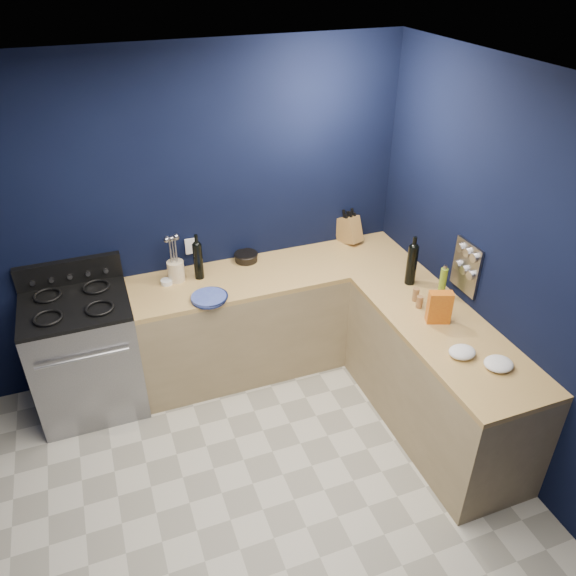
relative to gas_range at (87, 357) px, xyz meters
name	(u,v)px	position (x,y,z in m)	size (l,w,h in m)	color
floor	(263,511)	(0.93, -1.42, -0.47)	(3.50, 3.50, 0.02)	beige
ceiling	(247,101)	(0.93, -1.42, 2.15)	(3.50, 3.50, 0.02)	silver
wall_back	(188,220)	(0.93, 0.34, 0.84)	(3.50, 0.02, 2.60)	black
wall_right	(526,291)	(2.69, -1.42, 0.84)	(0.02, 3.50, 2.60)	black
cab_back	(276,318)	(1.53, 0.02, -0.03)	(2.30, 0.63, 0.86)	#9A845D
top_back	(275,272)	(1.53, 0.02, 0.42)	(2.30, 0.63, 0.04)	olive
cab_right	(436,380)	(2.37, -1.13, -0.03)	(0.63, 1.67, 0.86)	#9A845D
top_right	(445,331)	(2.37, -1.13, 0.42)	(0.63, 1.67, 0.04)	olive
gas_range	(87,357)	(0.00, 0.00, 0.00)	(0.76, 0.66, 0.92)	gray
oven_door	(90,384)	(0.00, -0.32, -0.01)	(0.59, 0.02, 0.42)	black
cooktop	(74,305)	(0.00, 0.00, 0.48)	(0.76, 0.66, 0.03)	black
backguard	(69,272)	(0.00, 0.30, 0.58)	(0.76, 0.06, 0.20)	black
spice_panel	(466,267)	(2.67, -0.87, 0.72)	(0.02, 0.28, 0.38)	gray
wall_outlet	(191,246)	(0.93, 0.32, 0.62)	(0.09, 0.02, 0.13)	white
plate_stack	(209,298)	(0.93, -0.22, 0.46)	(0.26, 0.26, 0.03)	#3740A0
ramekin	(167,282)	(0.68, 0.11, 0.46)	(0.09, 0.09, 0.04)	white
utensil_crock	(176,271)	(0.77, 0.14, 0.52)	(0.13, 0.13, 0.16)	beige
wine_bottle_back	(198,261)	(0.94, 0.11, 0.59)	(0.07, 0.07, 0.29)	black
lemon_basket	(246,257)	(1.36, 0.25, 0.48)	(0.19, 0.19, 0.07)	black
knife_block	(348,229)	(2.30, 0.27, 0.55)	(0.12, 0.21, 0.23)	olive
wine_bottle_right	(412,265)	(2.44, -0.53, 0.60)	(0.08, 0.08, 0.32)	black
oil_bottle	(443,282)	(2.56, -0.77, 0.56)	(0.05, 0.05, 0.23)	olive
spice_jar_near	(416,295)	(2.35, -0.76, 0.49)	(0.05, 0.05, 0.10)	olive
spice_jar_far	(419,302)	(2.33, -0.85, 0.49)	(0.05, 0.05, 0.09)	olive
crouton_bag	(439,307)	(2.35, -1.04, 0.56)	(0.16, 0.08, 0.24)	#AF2C11
towel_front	(462,352)	(2.29, -1.42, 0.47)	(0.18, 0.15, 0.06)	white
towel_end	(499,364)	(2.43, -1.60, 0.47)	(0.19, 0.17, 0.06)	white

